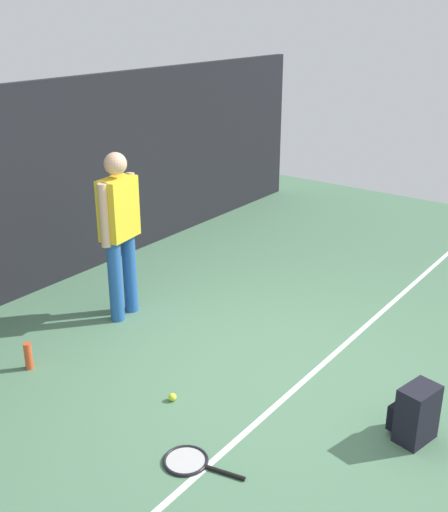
{
  "coord_description": "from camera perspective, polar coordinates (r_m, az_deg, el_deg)",
  "views": [
    {
      "loc": [
        -3.96,
        -2.56,
        2.97
      ],
      "look_at": [
        0.0,
        0.4,
        1.0
      ],
      "focal_mm": 44.04,
      "sensor_mm": 36.0,
      "label": 1
    }
  ],
  "objects": [
    {
      "name": "tennis_player",
      "position": [
        6.23,
        -9.48,
        2.67
      ],
      "size": [
        0.52,
        0.28,
        1.7
      ],
      "rotation": [
        0.0,
        0.0,
        0.15
      ],
      "color": "#2659A5",
      "rests_on": "ground"
    },
    {
      "name": "ground_plane",
      "position": [
        5.57,
        3.36,
        -10.53
      ],
      "size": [
        12.0,
        12.0,
        0.0
      ],
      "primitive_type": "plane",
      "color": "#4C7556"
    },
    {
      "name": "court_line",
      "position": [
        5.41,
        6.67,
        -11.7
      ],
      "size": [
        9.0,
        0.05,
        0.0
      ],
      "primitive_type": "cube",
      "color": "white",
      "rests_on": "ground"
    },
    {
      "name": "tennis_ball_near_player",
      "position": [
        5.21,
        -4.71,
        -12.65
      ],
      "size": [
        0.07,
        0.07,
        0.07
      ],
      "primitive_type": "sphere",
      "color": "#CCE033",
      "rests_on": "ground"
    },
    {
      "name": "water_bottle",
      "position": [
        5.81,
        -17.35,
        -8.66
      ],
      "size": [
        0.07,
        0.07,
        0.25
      ],
      "primitive_type": "cylinder",
      "color": "#D84C26",
      "rests_on": "ground"
    },
    {
      "name": "tennis_racket",
      "position": [
        4.62,
        -3.16,
        -18.15
      ],
      "size": [
        0.39,
        0.64,
        0.03
      ],
      "rotation": [
        0.0,
        0.0,
        1.78
      ],
      "color": "black",
      "rests_on": "ground"
    },
    {
      "name": "backpack",
      "position": [
        4.91,
        16.96,
        -13.55
      ],
      "size": [
        0.34,
        0.33,
        0.44
      ],
      "rotation": [
        0.0,
        0.0,
        2.92
      ],
      "color": "black",
      "rests_on": "ground"
    },
    {
      "name": "back_fence",
      "position": [
        7.07,
        -17.24,
        5.67
      ],
      "size": [
        10.0,
        0.1,
        2.26
      ],
      "primitive_type": "cube",
      "color": "black",
      "rests_on": "ground"
    }
  ]
}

